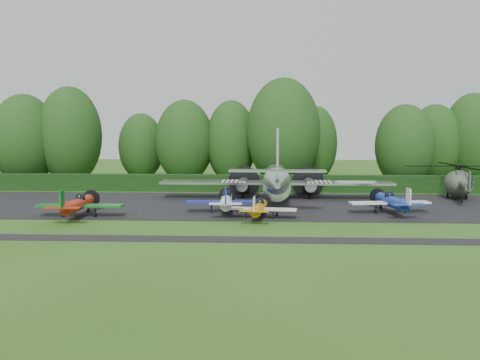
{
  "coord_description": "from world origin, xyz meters",
  "views": [
    {
      "loc": [
        2.03,
        -42.29,
        7.92
      ],
      "look_at": [
        -0.54,
        10.14,
        2.5
      ],
      "focal_mm": 40.0,
      "sensor_mm": 36.0,
      "label": 1
    }
  ],
  "objects_px": {
    "light_plane_white": "(226,201)",
    "transport_plane": "(276,180)",
    "light_plane_red": "(78,204)",
    "light_plane_orange": "(259,208)",
    "helicopter": "(459,181)",
    "light_plane_blue": "(392,201)"
  },
  "relations": [
    {
      "from": "light_plane_white",
      "to": "light_plane_orange",
      "type": "bearing_deg",
      "value": -41.35
    },
    {
      "from": "light_plane_white",
      "to": "light_plane_blue",
      "type": "bearing_deg",
      "value": 4.47
    },
    {
      "from": "light_plane_red",
      "to": "helicopter",
      "type": "height_order",
      "value": "helicopter"
    },
    {
      "from": "transport_plane",
      "to": "light_plane_red",
      "type": "xyz_separation_m",
      "value": [
        -17.1,
        -10.88,
        -1.02
      ]
    },
    {
      "from": "light_plane_red",
      "to": "helicopter",
      "type": "distance_m",
      "value": 38.94
    },
    {
      "from": "light_plane_orange",
      "to": "helicopter",
      "type": "xyz_separation_m",
      "value": [
        21.11,
        13.36,
        0.97
      ]
    },
    {
      "from": "transport_plane",
      "to": "light_plane_red",
      "type": "bearing_deg",
      "value": -148.15
    },
    {
      "from": "transport_plane",
      "to": "light_plane_red",
      "type": "distance_m",
      "value": 20.3
    },
    {
      "from": "transport_plane",
      "to": "light_plane_white",
      "type": "relative_size",
      "value": 3.22
    },
    {
      "from": "light_plane_red",
      "to": "light_plane_orange",
      "type": "relative_size",
      "value": 1.2
    },
    {
      "from": "light_plane_red",
      "to": "helicopter",
      "type": "xyz_separation_m",
      "value": [
        36.57,
        13.36,
        0.78
      ]
    },
    {
      "from": "transport_plane",
      "to": "helicopter",
      "type": "relative_size",
      "value": 1.86
    },
    {
      "from": "light_plane_red",
      "to": "light_plane_orange",
      "type": "bearing_deg",
      "value": 0.98
    },
    {
      "from": "light_plane_white",
      "to": "helicopter",
      "type": "bearing_deg",
      "value": 26.63
    },
    {
      "from": "light_plane_red",
      "to": "light_plane_orange",
      "type": "distance_m",
      "value": 15.46
    },
    {
      "from": "light_plane_red",
      "to": "light_plane_white",
      "type": "height_order",
      "value": "light_plane_red"
    },
    {
      "from": "light_plane_orange",
      "to": "helicopter",
      "type": "height_order",
      "value": "helicopter"
    },
    {
      "from": "light_plane_red",
      "to": "light_plane_blue",
      "type": "height_order",
      "value": "light_plane_red"
    },
    {
      "from": "light_plane_white",
      "to": "transport_plane",
      "type": "bearing_deg",
      "value": 63.08
    },
    {
      "from": "light_plane_white",
      "to": "helicopter",
      "type": "xyz_separation_m",
      "value": [
        24.08,
        10.43,
        0.8
      ]
    },
    {
      "from": "light_plane_blue",
      "to": "transport_plane",
      "type": "bearing_deg",
      "value": 151.41
    },
    {
      "from": "transport_plane",
      "to": "light_plane_blue",
      "type": "xyz_separation_m",
      "value": [
        10.11,
        -7.63,
        -1.05
      ]
    }
  ]
}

